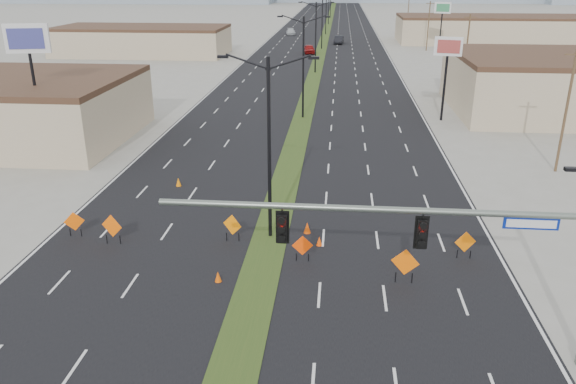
# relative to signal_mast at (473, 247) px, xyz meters

# --- Properties ---
(ground) EXTENTS (600.00, 600.00, 0.00)m
(ground) POSITION_rel_signal_mast_xyz_m (-8.56, -2.00, -4.79)
(ground) COLOR gray
(ground) RESTS_ON ground
(road_surface) EXTENTS (25.00, 400.00, 0.02)m
(road_surface) POSITION_rel_signal_mast_xyz_m (-8.56, 98.00, -4.79)
(road_surface) COLOR black
(road_surface) RESTS_ON ground
(median_strip) EXTENTS (2.00, 400.00, 0.04)m
(median_strip) POSITION_rel_signal_mast_xyz_m (-8.56, 98.00, -4.79)
(median_strip) COLOR #284418
(median_strip) RESTS_ON ground
(building_sw_far) EXTENTS (30.00, 14.00, 4.50)m
(building_sw_far) POSITION_rel_signal_mast_xyz_m (-40.56, 83.00, -2.54)
(building_sw_far) COLOR tan
(building_sw_far) RESTS_ON ground
(building_se_far) EXTENTS (44.00, 16.00, 5.00)m
(building_se_far) POSITION_rel_signal_mast_xyz_m (29.44, 108.00, -2.29)
(building_se_far) COLOR tan
(building_se_far) RESTS_ON ground
(signal_mast) EXTENTS (16.30, 0.60, 8.00)m
(signal_mast) POSITION_rel_signal_mast_xyz_m (0.00, 0.00, 0.00)
(signal_mast) COLOR slate
(signal_mast) RESTS_ON ground
(streetlight_0) EXTENTS (5.15, 0.24, 10.02)m
(streetlight_0) POSITION_rel_signal_mast_xyz_m (-8.56, 10.00, 0.63)
(streetlight_0) COLOR black
(streetlight_0) RESTS_ON ground
(streetlight_1) EXTENTS (5.15, 0.24, 10.02)m
(streetlight_1) POSITION_rel_signal_mast_xyz_m (-8.56, 38.00, 0.63)
(streetlight_1) COLOR black
(streetlight_1) RESTS_ON ground
(streetlight_2) EXTENTS (5.15, 0.24, 10.02)m
(streetlight_2) POSITION_rel_signal_mast_xyz_m (-8.56, 66.00, 0.63)
(streetlight_2) COLOR black
(streetlight_2) RESTS_ON ground
(streetlight_3) EXTENTS (5.15, 0.24, 10.02)m
(streetlight_3) POSITION_rel_signal_mast_xyz_m (-8.56, 94.00, 0.63)
(streetlight_3) COLOR black
(streetlight_3) RESTS_ON ground
(streetlight_4) EXTENTS (5.15, 0.24, 10.02)m
(streetlight_4) POSITION_rel_signal_mast_xyz_m (-8.56, 122.00, 0.63)
(streetlight_4) COLOR black
(streetlight_4) RESTS_ON ground
(streetlight_5) EXTENTS (5.15, 0.24, 10.02)m
(streetlight_5) POSITION_rel_signal_mast_xyz_m (-8.56, 150.00, 0.63)
(streetlight_5) COLOR black
(streetlight_5) RESTS_ON ground
(streetlight_6) EXTENTS (5.15, 0.24, 10.02)m
(streetlight_6) POSITION_rel_signal_mast_xyz_m (-8.56, 178.00, 0.63)
(streetlight_6) COLOR black
(streetlight_6) RESTS_ON ground
(utility_pole_0) EXTENTS (1.60, 0.20, 9.00)m
(utility_pole_0) POSITION_rel_signal_mast_xyz_m (11.44, 23.00, -0.12)
(utility_pole_0) COLOR #4C3823
(utility_pole_0) RESTS_ON ground
(utility_pole_1) EXTENTS (1.60, 0.20, 9.00)m
(utility_pole_1) POSITION_rel_signal_mast_xyz_m (11.44, 58.00, -0.12)
(utility_pole_1) COLOR #4C3823
(utility_pole_1) RESTS_ON ground
(utility_pole_2) EXTENTS (1.60, 0.20, 9.00)m
(utility_pole_2) POSITION_rel_signal_mast_xyz_m (11.44, 93.00, -0.12)
(utility_pole_2) COLOR #4C3823
(utility_pole_2) RESTS_ON ground
(utility_pole_3) EXTENTS (1.60, 0.20, 9.00)m
(utility_pole_3) POSITION_rel_signal_mast_xyz_m (11.44, 128.00, -0.12)
(utility_pole_3) COLOR #4C3823
(utility_pole_3) RESTS_ON ground
(car_left) EXTENTS (2.48, 4.82, 1.57)m
(car_left) POSITION_rel_signal_mast_xyz_m (-10.59, 87.11, -4.01)
(car_left) COLOR maroon
(car_left) RESTS_ON ground
(car_mid) EXTENTS (2.14, 5.02, 1.61)m
(car_mid) POSITION_rel_signal_mast_xyz_m (-5.25, 102.90, -3.99)
(car_mid) COLOR black
(car_mid) RESTS_ON ground
(car_far) EXTENTS (2.62, 5.09, 1.41)m
(car_far) POSITION_rel_signal_mast_xyz_m (-16.82, 120.09, -4.09)
(car_far) COLOR #B1B6BB
(car_far) RESTS_ON ground
(construction_sign_0) EXTENTS (1.05, 0.44, 1.48)m
(construction_sign_0) POSITION_rel_signal_mast_xyz_m (-19.49, 8.98, -3.93)
(construction_sign_0) COLOR #F65905
(construction_sign_0) RESTS_ON ground
(construction_sign_1) EXTENTS (1.26, 0.42, 1.73)m
(construction_sign_1) POSITION_rel_signal_mast_xyz_m (-17.01, 8.26, -3.77)
(construction_sign_1) COLOR #FF5D05
(construction_sign_1) RESTS_ON ground
(construction_sign_2) EXTENTS (1.09, 0.54, 1.58)m
(construction_sign_2) POSITION_rel_signal_mast_xyz_m (-10.56, 9.20, -3.86)
(construction_sign_2) COLOR orange
(construction_sign_2) RESTS_ON ground
(construction_sign_3) EXTENTS (1.08, 0.17, 1.44)m
(construction_sign_3) POSITION_rel_signal_mast_xyz_m (-6.56, 7.22, -3.95)
(construction_sign_3) COLOR #FF4205
(construction_sign_3) RESTS_ON ground
(construction_sign_4) EXTENTS (1.30, 0.39, 1.79)m
(construction_sign_4) POSITION_rel_signal_mast_xyz_m (-1.56, 5.49, -3.74)
(construction_sign_4) COLOR #F65F05
(construction_sign_4) RESTS_ON ground
(construction_sign_5) EXTENTS (1.13, 0.31, 1.53)m
(construction_sign_5) POSITION_rel_signal_mast_xyz_m (1.80, 8.27, -3.89)
(construction_sign_5) COLOR orange
(construction_sign_5) RESTS_ON ground
(cone_0) EXTENTS (0.44, 0.44, 0.56)m
(cone_0) POSITION_rel_signal_mast_xyz_m (-10.46, 4.77, -4.51)
(cone_0) COLOR #E65204
(cone_0) RESTS_ON ground
(cone_1) EXTENTS (0.43, 0.43, 0.67)m
(cone_1) POSITION_rel_signal_mast_xyz_m (-6.50, 10.58, -4.45)
(cone_1) COLOR #DE4304
(cone_1) RESTS_ON ground
(cone_2) EXTENTS (0.37, 0.37, 0.55)m
(cone_2) POSITION_rel_signal_mast_xyz_m (-5.75, 9.06, -4.52)
(cone_2) COLOR #F44605
(cone_2) RESTS_ON ground
(cone_3) EXTENTS (0.48, 0.48, 0.63)m
(cone_3) POSITION_rel_signal_mast_xyz_m (-15.89, 17.34, -4.48)
(cone_3) COLOR orange
(cone_3) RESTS_ON ground
(pole_sign_west) EXTENTS (3.33, 1.12, 10.25)m
(pole_sign_west) POSITION_rel_signal_mast_xyz_m (-29.24, 24.44, 3.62)
(pole_sign_west) COLOR black
(pole_sign_west) RESTS_ON ground
(pole_sign_east_near) EXTENTS (2.66, 1.01, 8.17)m
(pole_sign_east_near) POSITION_rel_signal_mast_xyz_m (5.44, 38.16, 1.79)
(pole_sign_east_near) COLOR black
(pole_sign_east_near) RESTS_ON ground
(pole_sign_east_far) EXTENTS (2.85, 1.43, 8.98)m
(pole_sign_east_far) POSITION_rel_signal_mast_xyz_m (13.29, 89.95, 2.51)
(pole_sign_east_far) COLOR black
(pole_sign_east_far) RESTS_ON ground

